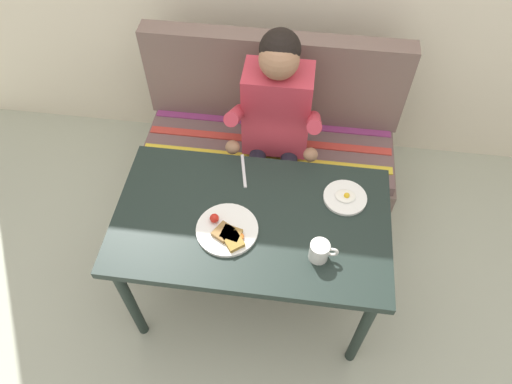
{
  "coord_description": "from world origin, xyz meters",
  "views": [
    {
      "loc": [
        0.17,
        -1.13,
        2.41
      ],
      "look_at": [
        0.0,
        0.15,
        0.72
      ],
      "focal_mm": 32.87,
      "sensor_mm": 36.0,
      "label": 1
    }
  ],
  "objects_px": {
    "plate_breakfast": "(227,231)",
    "knife": "(244,171)",
    "couch": "(269,151)",
    "plate_eggs": "(345,197)",
    "table": "(252,228)",
    "coffee_mug": "(320,251)",
    "person": "(275,122)"
  },
  "relations": [
    {
      "from": "coffee_mug",
      "to": "table",
      "type": "bearing_deg",
      "value": 152.56
    },
    {
      "from": "plate_breakfast",
      "to": "knife",
      "type": "xyz_separation_m",
      "value": [
        0.02,
        0.34,
        -0.01
      ]
    },
    {
      "from": "table",
      "to": "couch",
      "type": "bearing_deg",
      "value": 90.0
    },
    {
      "from": "couch",
      "to": "coffee_mug",
      "type": "distance_m",
      "value": 1.06
    },
    {
      "from": "table",
      "to": "plate_eggs",
      "type": "height_order",
      "value": "plate_eggs"
    },
    {
      "from": "table",
      "to": "person",
      "type": "xyz_separation_m",
      "value": [
        0.04,
        0.59,
        0.09
      ]
    },
    {
      "from": "couch",
      "to": "plate_eggs",
      "type": "xyz_separation_m",
      "value": [
        0.4,
        -0.61,
        0.41
      ]
    },
    {
      "from": "couch",
      "to": "coffee_mug",
      "type": "relative_size",
      "value": 12.2
    },
    {
      "from": "person",
      "to": "plate_eggs",
      "type": "xyz_separation_m",
      "value": [
        0.36,
        -0.43,
        -0.0
      ]
    },
    {
      "from": "coffee_mug",
      "to": "plate_breakfast",
      "type": "bearing_deg",
      "value": 170.07
    },
    {
      "from": "plate_breakfast",
      "to": "coffee_mug",
      "type": "bearing_deg",
      "value": -9.93
    },
    {
      "from": "person",
      "to": "couch",
      "type": "bearing_deg",
      "value": 103.48
    },
    {
      "from": "table",
      "to": "coffee_mug",
      "type": "bearing_deg",
      "value": -27.44
    },
    {
      "from": "plate_breakfast",
      "to": "couch",
      "type": "bearing_deg",
      "value": 83.94
    },
    {
      "from": "plate_eggs",
      "to": "couch",
      "type": "bearing_deg",
      "value": 123.33
    },
    {
      "from": "plate_breakfast",
      "to": "knife",
      "type": "relative_size",
      "value": 1.32
    },
    {
      "from": "table",
      "to": "person",
      "type": "distance_m",
      "value": 0.6
    },
    {
      "from": "table",
      "to": "couch",
      "type": "relative_size",
      "value": 0.83
    },
    {
      "from": "table",
      "to": "plate_breakfast",
      "type": "bearing_deg",
      "value": -136.21
    },
    {
      "from": "person",
      "to": "table",
      "type": "bearing_deg",
      "value": -94.07
    },
    {
      "from": "knife",
      "to": "couch",
      "type": "bearing_deg",
      "value": 69.21
    },
    {
      "from": "coffee_mug",
      "to": "knife",
      "type": "relative_size",
      "value": 0.59
    },
    {
      "from": "couch",
      "to": "table",
      "type": "bearing_deg",
      "value": -90.0
    },
    {
      "from": "couch",
      "to": "plate_breakfast",
      "type": "bearing_deg",
      "value": -96.06
    },
    {
      "from": "person",
      "to": "knife",
      "type": "distance_m",
      "value": 0.35
    },
    {
      "from": "table",
      "to": "plate_eggs",
      "type": "xyz_separation_m",
      "value": [
        0.4,
        0.16,
        0.09
      ]
    },
    {
      "from": "plate_breakfast",
      "to": "coffee_mug",
      "type": "relative_size",
      "value": 2.24
    },
    {
      "from": "table",
      "to": "couch",
      "type": "distance_m",
      "value": 0.83
    },
    {
      "from": "couch",
      "to": "plate_eggs",
      "type": "relative_size",
      "value": 7.43
    },
    {
      "from": "couch",
      "to": "coffee_mug",
      "type": "height_order",
      "value": "couch"
    },
    {
      "from": "knife",
      "to": "table",
      "type": "bearing_deg",
      "value": -87.06
    },
    {
      "from": "plate_breakfast",
      "to": "knife",
      "type": "bearing_deg",
      "value": 86.94
    }
  ]
}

